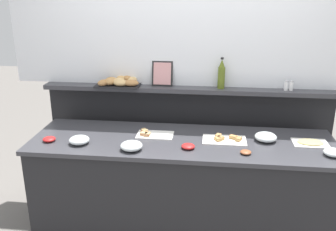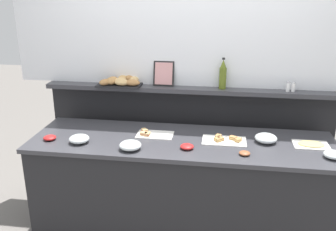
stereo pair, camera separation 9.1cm
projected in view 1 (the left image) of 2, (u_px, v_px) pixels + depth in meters
name	position (u px, v px, depth m)	size (l,w,h in m)	color
ground_plane	(186.00, 197.00, 3.90)	(12.00, 12.00, 0.00)	slate
buffet_counter	(182.00, 188.00, 3.19)	(2.46, 0.74, 0.89)	black
back_ledge_unit	(187.00, 142.00, 3.64)	(2.64, 0.22, 1.21)	black
upper_wall_panel	(189.00, 6.00, 3.24)	(3.24, 0.08, 1.39)	white
sandwich_platter_side	(153.00, 134.00, 3.13)	(0.30, 0.18, 0.04)	white
sandwich_platter_rear	(225.00, 139.00, 3.02)	(0.35, 0.21, 0.04)	white
cold_cuts_platter	(310.00, 143.00, 2.96)	(0.27, 0.18, 0.02)	white
glass_bowl_large	(131.00, 146.00, 2.85)	(0.17, 0.17, 0.07)	silver
glass_bowl_medium	(79.00, 140.00, 2.96)	(0.16, 0.16, 0.06)	silver
glass_bowl_small	(333.00, 153.00, 2.75)	(0.14, 0.14, 0.05)	silver
glass_bowl_extra	(266.00, 137.00, 3.01)	(0.18, 0.18, 0.07)	silver
condiment_bowl_teal	(188.00, 146.00, 2.88)	(0.10, 0.10, 0.04)	red
condiment_bowl_cream	(246.00, 152.00, 2.78)	(0.08, 0.08, 0.03)	brown
condiment_bowl_red	(49.00, 139.00, 3.01)	(0.10, 0.10, 0.04)	red
olive_oil_bottle	(221.00, 75.00, 3.31)	(0.06, 0.06, 0.28)	#56661E
salt_shaker	(286.00, 86.00, 3.27)	(0.03, 0.03, 0.09)	white
pepper_shaker	(291.00, 86.00, 3.26)	(0.03, 0.03, 0.09)	white
bread_basket	(120.00, 82.00, 3.42)	(0.40, 0.31, 0.08)	black
framed_picture	(162.00, 74.00, 3.40)	(0.19, 0.06, 0.23)	black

